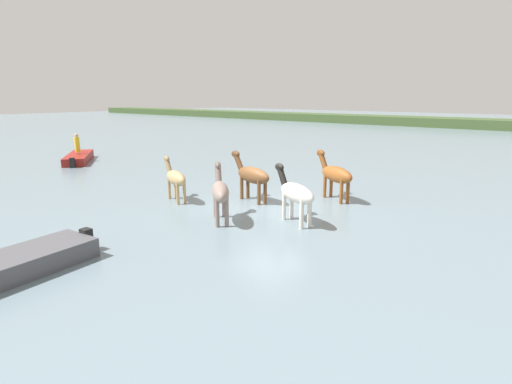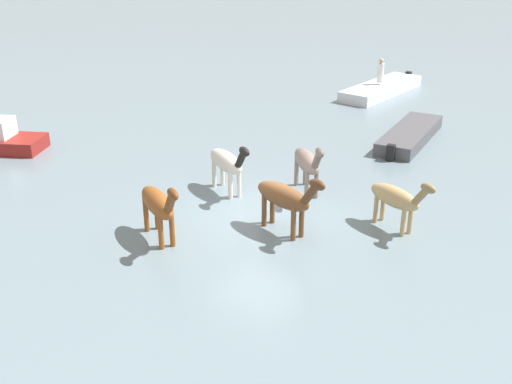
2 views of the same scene
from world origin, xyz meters
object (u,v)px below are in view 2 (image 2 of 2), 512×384
at_px(horse_pinto_flank, 285,197).
at_px(boat_launch_far, 382,90).
at_px(horse_dark_mare, 227,162).
at_px(horse_gray_outer, 307,162).
at_px(person_helmsman_aft, 381,71).
at_px(horse_lead, 396,198).
at_px(horse_rear_stallion, 159,204).
at_px(boat_motor_center, 410,137).

height_order(horse_pinto_flank, boat_launch_far, horse_pinto_flank).
relative_size(horse_dark_mare, horse_gray_outer, 1.14).
xyz_separation_m(horse_gray_outer, person_helmsman_aft, (3.39, -12.82, 0.16)).
relative_size(horse_dark_mare, horse_lead, 1.07).
bearing_deg(horse_gray_outer, horse_dark_mare, -103.10).
relative_size(horse_rear_stallion, horse_dark_mare, 1.02).
distance_m(horse_dark_mare, horse_gray_outer, 2.48).
bearing_deg(horse_pinto_flank, horse_lead, 52.28).
height_order(boat_launch_far, person_helmsman_aft, person_helmsman_aft).
relative_size(horse_pinto_flank, horse_lead, 1.14).
xyz_separation_m(horse_dark_mare, person_helmsman_aft, (1.36, -14.25, 0.16)).
relative_size(horse_rear_stallion, boat_launch_far, 0.39).
distance_m(horse_gray_outer, boat_motor_center, 6.81).
relative_size(horse_rear_stallion, horse_gray_outer, 1.16).
bearing_deg(horse_rear_stallion, horse_dark_mare, 124.16).
relative_size(horse_pinto_flank, horse_gray_outer, 1.22).
bearing_deg(horse_lead, horse_gray_outer, -173.63).
xyz_separation_m(horse_pinto_flank, person_helmsman_aft, (4.31, -15.54, 0.13)).
distance_m(horse_lead, person_helmsman_aft, 15.17).
distance_m(horse_lead, boat_motor_center, 7.98).
bearing_deg(horse_dark_mare, horse_lead, 31.20).
distance_m(horse_rear_stallion, horse_gray_outer, 5.22).
bearing_deg(horse_lead, horse_dark_mare, -153.17).
xyz_separation_m(horse_dark_mare, boat_motor_center, (-2.73, -8.15, -0.84)).
relative_size(horse_pinto_flank, person_helmsman_aft, 2.06).
height_order(horse_rear_stallion, boat_launch_far, horse_rear_stallion).
distance_m(horse_rear_stallion, boat_motor_center, 11.94).
bearing_deg(boat_launch_far, horse_pinto_flank, 18.97).
distance_m(boat_launch_far, boat_motor_center, 7.57).
relative_size(horse_dark_mare, boat_launch_far, 0.38).
distance_m(horse_gray_outer, boat_launch_far, 13.55).
bearing_deg(boat_motor_center, horse_pinto_flank, 174.90).
distance_m(horse_gray_outer, person_helmsman_aft, 13.27).
bearing_deg(horse_pinto_flank, horse_dark_mare, 169.77).
height_order(horse_gray_outer, boat_launch_far, horse_gray_outer).
height_order(horse_gray_outer, boat_motor_center, horse_gray_outer).
distance_m(horse_rear_stallion, horse_lead, 6.39).
height_order(horse_rear_stallion, boat_motor_center, horse_rear_stallion).
height_order(horse_pinto_flank, horse_lead, horse_pinto_flank).
distance_m(horse_dark_mare, person_helmsman_aft, 14.32).
bearing_deg(horse_rear_stallion, boat_launch_far, 122.21).
relative_size(horse_gray_outer, boat_motor_center, 0.39).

